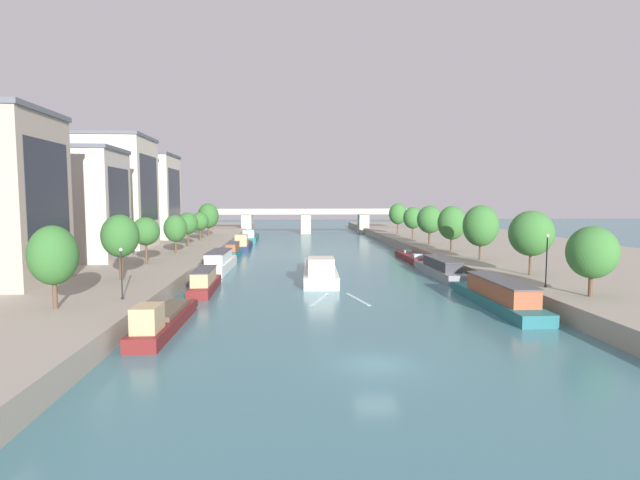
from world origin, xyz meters
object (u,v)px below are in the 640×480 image
at_px(moored_boat_right_end, 412,257).
at_px(tree_left_second, 120,236).
at_px(tree_left_by_lamp, 208,216).
at_px(lamppost_right_bank, 547,258).
at_px(moored_boat_left_downstream, 163,320).
at_px(tree_right_third, 592,252).
at_px(barge_midriver, 320,270).
at_px(tree_right_distant, 430,220).
at_px(moored_boat_left_end, 220,262).
at_px(tree_right_past_mid, 452,223).
at_px(tree_left_past_mid, 146,231).
at_px(tree_right_nearest, 481,226).
at_px(tree_left_midway, 53,255).
at_px(lamppost_left_bank, 122,271).
at_px(tree_right_far, 398,214).
at_px(moored_boat_right_midway, 498,295).
at_px(tree_right_midway, 531,233).
at_px(tree_right_end_of_row, 413,218).
at_px(moored_boat_left_second, 243,244).
at_px(moored_boat_left_midway, 233,251).
at_px(tree_left_far, 175,228).
at_px(tree_left_distant, 188,224).
at_px(moored_boat_right_upstream, 440,269).
at_px(tree_left_end_of_row, 200,221).
at_px(bridge_far, 306,218).
at_px(moored_boat_left_near, 205,282).

bearing_deg(moored_boat_right_end, tree_left_second, -144.99).
bearing_deg(tree_left_by_lamp, lamppost_right_bank, -57.55).
relative_size(moored_boat_left_downstream, tree_right_third, 2.25).
bearing_deg(barge_midriver, tree_right_distant, 50.17).
bearing_deg(moored_boat_left_end, tree_right_past_mid, 11.38).
xyz_separation_m(tree_left_past_mid, tree_right_nearest, (42.88, 1.06, 0.46)).
relative_size(tree_left_midway, tree_right_third, 1.05).
bearing_deg(lamppost_left_bank, lamppost_right_bank, 4.33).
distance_m(tree_left_midway, tree_right_nearest, 49.55).
xyz_separation_m(moored_boat_left_end, tree_right_far, (34.84, 44.56, 5.10)).
xyz_separation_m(moored_boat_right_midway, tree_right_midway, (6.88, 7.62, 4.97)).
height_order(tree_right_past_mid, tree_right_end_of_row, tree_right_past_mid).
bearing_deg(tree_right_far, tree_right_third, -90.51).
height_order(tree_right_midway, tree_right_distant, tree_right_distant).
height_order(moored_boat_right_midway, tree_right_distant, tree_right_distant).
xyz_separation_m(moored_boat_left_downstream, tree_right_past_mid, (34.53, 36.85, 5.21)).
relative_size(moored_boat_left_second, lamppost_right_bank, 3.00).
distance_m(moored_boat_left_midway, tree_right_end_of_row, 38.39).
bearing_deg(moored_boat_left_downstream, tree_left_by_lamp, 96.44).
bearing_deg(tree_left_past_mid, moored_boat_left_downstream, -71.65).
xyz_separation_m(moored_boat_left_midway, tree_right_midway, (34.64, -30.87, 5.00)).
relative_size(moored_boat_right_midway, tree_left_past_mid, 2.77).
relative_size(moored_boat_left_second, tree_left_far, 2.54).
height_order(moored_boat_left_downstream, moored_boat_left_end, moored_boat_left_end).
height_order(moored_boat_right_midway, tree_right_midway, tree_right_midway).
relative_size(moored_boat_left_end, moored_boat_left_second, 0.98).
bearing_deg(moored_boat_left_downstream, tree_left_distant, 99.25).
height_order(moored_boat_left_second, tree_left_midway, tree_left_midway).
bearing_deg(moored_boat_right_upstream, tree_right_end_of_row, 80.37).
height_order(moored_boat_right_midway, tree_left_second, tree_left_second).
xyz_separation_m(tree_left_by_lamp, tree_right_distant, (42.52, -21.78, -0.01)).
xyz_separation_m(moored_boat_right_midway, lamppost_right_bank, (4.73, 0.61, 3.20)).
relative_size(tree_left_second, tree_left_end_of_row, 1.19).
height_order(moored_boat_right_midway, tree_right_end_of_row, tree_right_end_of_row).
xyz_separation_m(barge_midriver, lamppost_right_bank, (19.54, -16.56, 3.33)).
height_order(moored_boat_left_second, moored_boat_right_upstream, moored_boat_left_second).
height_order(tree_left_second, tree_left_end_of_row, tree_left_second).
bearing_deg(lamppost_left_bank, moored_boat_right_midway, 3.88).
xyz_separation_m(tree_left_distant, bridge_far, (22.03, 50.99, -1.16)).
height_order(tree_right_nearest, tree_right_past_mid, tree_right_nearest).
distance_m(moored_boat_left_near, tree_right_third, 36.37).
xyz_separation_m(tree_left_past_mid, tree_left_end_of_row, (0.53, 34.10, -0.34)).
relative_size(barge_midriver, moored_boat_right_midway, 1.21).
height_order(tree_right_third, tree_right_far, tree_right_far).
relative_size(barge_midriver, tree_left_by_lamp, 2.72).
relative_size(moored_boat_left_midway, tree_right_midway, 1.56).
bearing_deg(moored_boat_left_midway, tree_left_by_lamp, 107.42).
bearing_deg(tree_right_past_mid, tree_left_end_of_row, 152.32).
bearing_deg(moored_boat_left_midway, lamppost_left_bank, -96.09).
xyz_separation_m(moored_boat_left_midway, tree_left_end_of_row, (-7.99, 14.81, 4.28)).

